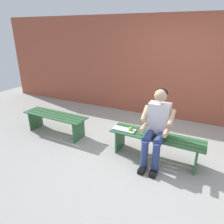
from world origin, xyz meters
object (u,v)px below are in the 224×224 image
Objects in this scene: bench_near at (156,141)px; apple at (131,129)px; book_open at (124,130)px; person_seated at (157,125)px; bench_far at (55,119)px.

apple is (0.44, 0.05, 0.15)m from bench_near.
bench_near is 18.24× the size of apple.
bench_near is 0.58m from book_open.
person_seated is at bearing 176.49° from book_open.
apple reaches higher than bench_far.
bench_far is 1.58m from book_open.
person_seated is (-0.01, 0.10, 0.35)m from bench_near.
book_open is at bearing 4.73° from bench_near.
bench_far is at bearing -2.64° from person_seated.
book_open reaches higher than bench_far.
bench_near is at bearing -174.15° from apple.
person_seated is 0.50m from apple.
bench_near and bench_far have the same top height.
person_seated is at bearing 177.36° from bench_far.
bench_near is 2.15m from bench_far.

